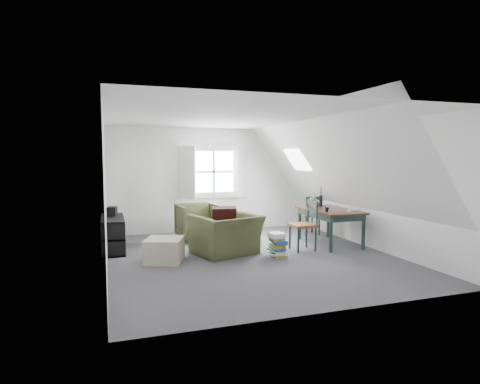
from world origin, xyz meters
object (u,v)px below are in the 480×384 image
object	(u,v)px
armchair_near	(226,254)
dining_chair_far	(310,214)
dining_chair_near	(305,224)
media_shelf	(113,236)
magazine_stack	(277,245)
ottoman	(164,250)
armchair_far	(198,239)
dining_table	(330,214)

from	to	relation	value
armchair_near	dining_chair_far	distance (m)	2.70
dining_chair_far	dining_chair_near	size ratio (longest dim) A/B	0.94
media_shelf	dining_chair_near	bearing A→B (deg)	-19.48
dining_chair_far	magazine_stack	size ratio (longest dim) A/B	2.10
dining_chair_near	ottoman	bearing A→B (deg)	-88.09
armchair_far	ottoman	world-z (taller)	ottoman
armchair_near	dining_chair_far	world-z (taller)	dining_chair_far
armchair_far	ottoman	xyz separation A→B (m)	(-0.96, -1.66, 0.20)
dining_chair_far	magazine_stack	distance (m)	2.28
dining_chair_far	magazine_stack	bearing A→B (deg)	65.77
dining_chair_far	dining_chair_near	world-z (taller)	dining_chair_near
armchair_near	dining_table	bearing A→B (deg)	165.91
media_shelf	magazine_stack	xyz separation A→B (m)	(2.84, -1.42, -0.07)
media_shelf	magazine_stack	bearing A→B (deg)	-28.77
dining_table	armchair_near	bearing A→B (deg)	-174.62
dining_chair_near	magazine_stack	distance (m)	0.83
armchair_near	ottoman	xyz separation A→B (m)	(-1.18, -0.19, 0.20)
media_shelf	armchair_near	bearing A→B (deg)	-27.40
armchair_far	dining_chair_far	world-z (taller)	dining_chair_far
dining_table	dining_chair_far	bearing A→B (deg)	86.42
ottoman	media_shelf	xyz separation A→B (m)	(-0.83, 1.14, 0.09)
dining_table	magazine_stack	distance (m)	1.63
media_shelf	ottoman	bearing A→B (deg)	-56.14
armchair_far	dining_chair_far	distance (m)	2.66
armchair_near	ottoman	distance (m)	1.21
dining_chair_far	dining_chair_near	bearing A→B (deg)	76.85
dining_chair_near	magazine_stack	xyz separation A→B (m)	(-0.71, -0.32, -0.29)
ottoman	magazine_stack	world-z (taller)	magazine_stack
armchair_near	dining_chair_near	size ratio (longest dim) A/B	1.17
dining_table	media_shelf	xyz separation A→B (m)	(-4.29, 0.80, -0.34)
armchair_near	dining_chair_near	xyz separation A→B (m)	(1.55, -0.16, 0.51)
armchair_near	media_shelf	distance (m)	2.23
media_shelf	dining_table	bearing A→B (deg)	-12.85
dining_chair_far	magazine_stack	xyz separation A→B (m)	(-1.55, -1.65, -0.26)
armchair_far	magazine_stack	xyz separation A→B (m)	(1.05, -1.94, 0.22)
dining_table	dining_chair_near	distance (m)	0.81
armchair_far	dining_chair_near	size ratio (longest dim) A/B	0.90
magazine_stack	armchair_near	bearing A→B (deg)	150.28
ottoman	dining_chair_near	world-z (taller)	dining_chair_near
ottoman	media_shelf	distance (m)	1.41
dining_table	dining_chair_near	size ratio (longest dim) A/B	1.51
armchair_near	magazine_stack	world-z (taller)	magazine_stack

